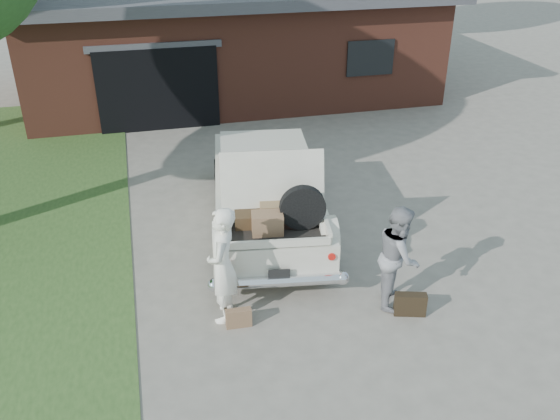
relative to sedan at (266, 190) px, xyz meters
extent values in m
plane|color=gray|center=(-0.10, -2.06, -0.76)|extent=(90.00, 90.00, 0.00)
cube|color=brown|center=(0.90, 9.44, 0.74)|extent=(12.00, 7.00, 3.00)
cube|color=black|center=(-1.60, 5.99, 0.34)|extent=(3.20, 0.30, 2.20)
cube|color=#4C4C51|center=(-1.60, 5.92, 1.49)|extent=(3.50, 0.12, 0.18)
cube|color=black|center=(4.40, 5.92, 0.84)|extent=(1.40, 0.08, 1.00)
cube|color=silver|center=(0.01, 0.05, -0.13)|extent=(2.62, 5.23, 0.65)
cube|color=#B9B4A3|center=(0.05, 0.34, 0.44)|extent=(1.93, 2.22, 0.52)
cube|color=black|center=(0.19, 1.29, 0.42)|extent=(1.55, 0.31, 0.44)
cube|color=black|center=(-0.09, -0.60, 0.42)|extent=(1.55, 0.31, 0.44)
cylinder|color=black|center=(-1.12, -1.51, -0.43)|extent=(0.31, 0.69, 0.66)
cylinder|color=black|center=(0.63, -1.77, -0.43)|extent=(0.31, 0.69, 0.66)
cylinder|color=black|center=(-0.62, 1.86, -0.43)|extent=(0.31, 0.69, 0.66)
cylinder|color=black|center=(1.13, 1.60, -0.43)|extent=(0.31, 0.69, 0.66)
cylinder|color=silver|center=(-0.37, -2.48, -0.36)|extent=(2.06, 0.48, 0.18)
cylinder|color=#A5140F|center=(-1.17, -2.29, 0.02)|extent=(0.13, 0.12, 0.12)
cylinder|color=#A5140F|center=(0.45, -2.53, 0.02)|extent=(0.13, 0.12, 0.12)
cube|color=black|center=(-0.37, -2.50, -0.21)|extent=(0.34, 0.07, 0.17)
cube|color=black|center=(-0.27, -1.84, 0.21)|extent=(1.70, 1.32, 0.04)
cube|color=silver|center=(-1.07, -1.72, 0.31)|extent=(0.22, 1.10, 0.18)
cube|color=silver|center=(0.52, -1.95, 0.31)|extent=(0.22, 1.10, 0.18)
cube|color=silver|center=(-0.35, -2.38, 0.27)|extent=(1.59, 0.29, 0.12)
cube|color=silver|center=(-0.21, -1.44, 0.79)|extent=(1.72, 0.59, 1.12)
cube|color=#49341F|center=(-0.55, -1.62, 0.34)|extent=(0.73, 0.53, 0.22)
cube|color=#8F6849|center=(-0.42, -1.95, 0.40)|extent=(0.53, 0.39, 0.34)
cube|color=black|center=(-0.23, -1.75, 0.32)|extent=(0.58, 0.43, 0.17)
cube|color=#9B784E|center=(-0.25, -1.63, 0.49)|extent=(0.46, 0.34, 0.15)
cylinder|color=black|center=(0.15, -1.95, 0.60)|extent=(0.75, 0.27, 0.74)
imported|color=white|center=(-1.26, -2.61, 0.17)|extent=(0.63, 0.78, 1.85)
imported|color=gray|center=(1.42, -2.88, 0.08)|extent=(0.89, 0.99, 1.68)
cube|color=#886345|center=(-1.09, -2.90, -0.61)|extent=(0.39, 0.14, 0.30)
cube|color=black|center=(1.51, -3.26, -0.57)|extent=(0.51, 0.29, 0.37)
camera|label=1|loc=(-2.20, -9.84, 4.97)|focal=38.00mm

